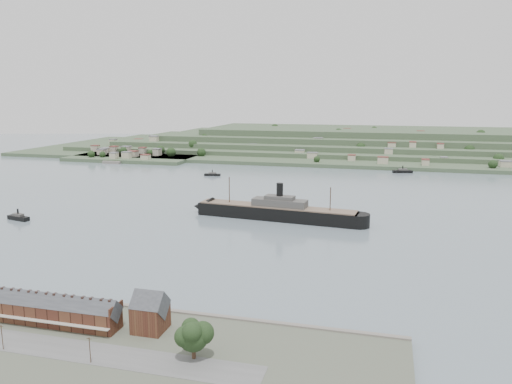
% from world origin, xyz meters
% --- Properties ---
extents(ground, '(1400.00, 1400.00, 0.00)m').
position_xyz_m(ground, '(0.00, 0.00, 0.00)').
color(ground, slate).
rests_on(ground, ground).
extents(near_shore, '(220.00, 80.00, 2.60)m').
position_xyz_m(near_shore, '(0.00, -186.75, 1.01)').
color(near_shore, '#4C5142').
rests_on(near_shore, ground).
extents(terrace_row, '(55.60, 9.80, 11.07)m').
position_xyz_m(terrace_row, '(-10.00, -168.02, 6.84)').
color(terrace_row, '#442118').
rests_on(terrace_row, ground).
extents(gabled_building, '(10.40, 10.18, 14.09)m').
position_xyz_m(gabled_building, '(27.50, -164.00, 8.19)').
color(gabled_building, '#442118').
rests_on(gabled_building, ground).
extents(far_peninsula, '(760.00, 309.00, 30.00)m').
position_xyz_m(far_peninsula, '(27.91, 393.10, 11.88)').
color(far_peninsula, '#3E5237').
rests_on(far_peninsula, ground).
extents(steamship, '(117.36, 25.06, 28.16)m').
position_xyz_m(steamship, '(30.77, -1.48, 5.20)').
color(steamship, black).
rests_on(steamship, ground).
extents(tugboat, '(16.72, 7.93, 7.27)m').
position_xyz_m(tugboat, '(-123.45, -44.95, 1.77)').
color(tugboat, black).
rests_on(tugboat, ground).
extents(ferry_west, '(16.02, 6.40, 5.84)m').
position_xyz_m(ferry_west, '(-63.88, 150.65, 1.41)').
color(ferry_west, black).
rests_on(ferry_west, ground).
extents(ferry_east, '(20.25, 9.91, 7.32)m').
position_xyz_m(ferry_east, '(115.70, 217.60, 1.76)').
color(ferry_east, black).
rests_on(ferry_east, ground).
extents(fig_tree, '(11.00, 9.53, 12.28)m').
position_xyz_m(fig_tree, '(48.11, -177.42, 9.50)').
color(fig_tree, '#3D2A1C').
rests_on(fig_tree, ground).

